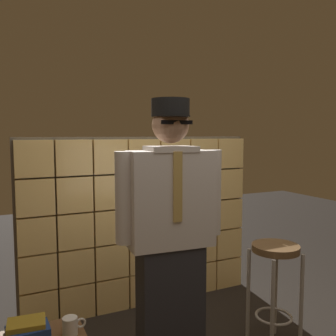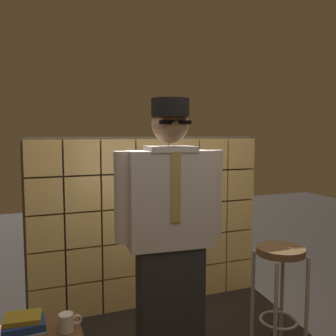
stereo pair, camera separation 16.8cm
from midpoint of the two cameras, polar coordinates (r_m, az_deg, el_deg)
glass_block_wall at (r=3.38m, az=-1.22°, el=-8.49°), size 2.18×0.10×1.56m
standing_person at (r=2.36m, az=2.41°, el=-10.34°), size 0.71×0.32×1.78m
bar_stool at (r=2.85m, az=18.73°, el=-15.41°), size 0.34×0.34×0.77m
book_stack at (r=2.14m, az=-19.39°, el=-22.76°), size 0.24×0.19×0.14m
coffee_mug at (r=2.20m, az=-13.24°, el=-22.39°), size 0.13×0.08×0.09m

